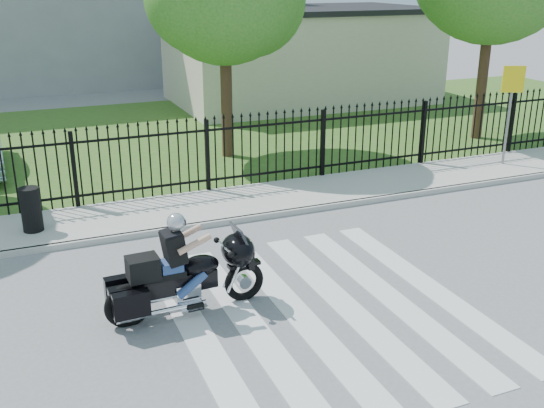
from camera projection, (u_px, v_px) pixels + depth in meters
name	position (u px, v px, depth m)	size (l,w,h in m)	color
ground	(322.00, 310.00, 9.92)	(120.00, 120.00, 0.00)	slate
crosswalk	(322.00, 309.00, 9.92)	(5.00, 5.50, 0.01)	silver
sidewalk	(222.00, 205.00, 14.25)	(40.00, 2.00, 0.12)	#ADAAA3
curb	(237.00, 220.00, 13.38)	(40.00, 0.12, 0.12)	#ADAAA3
grass_strip	(153.00, 137.00, 20.34)	(40.00, 12.00, 0.02)	#2C561D
iron_fence	(207.00, 158.00, 14.83)	(26.00, 0.04, 1.80)	black
building_low	(300.00, 57.00, 25.74)	(10.00, 6.00, 3.50)	beige
building_low_roof	(301.00, 10.00, 25.11)	(10.20, 6.20, 0.20)	black
motorcycle_rider	(182.00, 272.00, 9.61)	(2.55, 0.82, 1.69)	black
traffic_sign	(512.00, 95.00, 16.49)	(0.54, 0.27, 2.61)	slate
litter_bin	(31.00, 209.00, 12.53)	(0.40, 0.40, 0.89)	black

